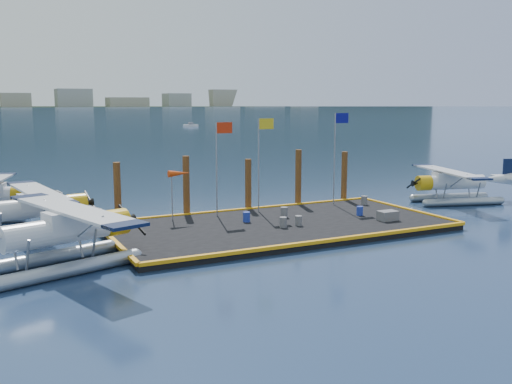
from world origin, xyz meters
TOP-DOWN VIEW (x-y plane):
  - ground at (0.00, 0.00)m, footprint 4000.00×4000.00m
  - dock at (0.00, 0.00)m, footprint 20.00×10.00m
  - dock_bumpers at (0.00, 0.00)m, footprint 20.25×10.25m
  - far_backdrop at (239.91, 1737.52)m, footprint 3050.00×2050.00m
  - seaplane_a at (-12.86, -2.85)m, footprint 9.84×10.55m
  - seaplane_b at (-13.54, 4.42)m, footprint 9.06×9.97m
  - seaplane_d at (16.21, 2.15)m, footprint 8.73×9.39m
  - drum_0 at (-1.61, 1.24)m, footprint 0.43×0.43m
  - drum_1 at (0.73, -1.03)m, footprint 0.41×0.41m
  - drum_2 at (5.84, -0.18)m, footprint 0.42×0.42m
  - drum_3 at (-0.34, -1.09)m, footprint 0.43×0.43m
  - drum_4 at (8.49, 2.87)m, footprint 0.44×0.44m
  - drum_5 at (1.14, 1.45)m, footprint 0.46×0.46m
  - crate at (6.44, -2.24)m, footprint 1.19×0.79m
  - flagpole_red at (-2.29, 3.80)m, footprint 1.14×0.08m
  - flagpole_yellow at (0.70, 3.80)m, footprint 1.14×0.08m
  - flagpole_blue at (6.70, 3.80)m, footprint 1.14×0.08m
  - windsock at (-5.03, 3.80)m, footprint 1.40×0.44m
  - piling_0 at (-8.50, 5.40)m, footprint 0.44×0.44m
  - piling_1 at (-4.00, 5.40)m, footprint 0.44×0.44m
  - piling_2 at (0.50, 5.40)m, footprint 0.44×0.44m
  - piling_3 at (4.50, 5.40)m, footprint 0.44×0.44m
  - piling_4 at (8.50, 5.40)m, footprint 0.44×0.44m

SIDE VIEW (x-z plane):
  - ground at x=0.00m, z-range 0.00..0.00m
  - dock at x=0.00m, z-range 0.00..0.40m
  - dock_bumpers at x=0.00m, z-range 0.40..0.58m
  - drum_1 at x=0.73m, z-range 0.40..0.98m
  - drum_2 at x=5.84m, z-range 0.40..0.99m
  - crate at x=6.44m, z-range 0.40..0.99m
  - drum_3 at x=-0.34m, z-range 0.40..1.01m
  - drum_0 at x=-1.61m, z-range 0.40..1.01m
  - drum_4 at x=8.49m, z-range 0.40..1.03m
  - drum_5 at x=1.14m, z-range 0.40..1.05m
  - seaplane_d at x=16.21m, z-range -0.22..3.13m
  - seaplane_b at x=-13.54m, z-range -0.23..3.30m
  - seaplane_a at x=-12.86m, z-range -0.24..3.52m
  - piling_2 at x=0.50m, z-range 0.00..3.80m
  - piling_0 at x=-8.50m, z-range 0.00..4.00m
  - piling_4 at x=8.50m, z-range 0.00..4.00m
  - piling_1 at x=-4.00m, z-range 0.00..4.20m
  - piling_3 at x=4.50m, z-range 0.00..4.30m
  - windsock at x=-5.03m, z-range 1.67..4.79m
  - flagpole_red at x=-2.29m, z-range 1.40..7.40m
  - flagpole_yellow at x=0.70m, z-range 1.41..7.61m
  - flagpole_blue at x=6.70m, z-range 1.44..7.94m
  - far_backdrop at x=239.91m, z-range -395.55..414.45m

